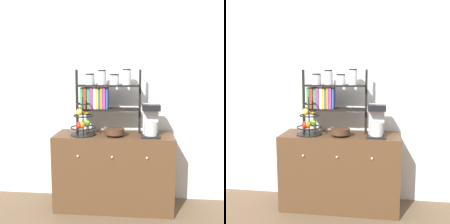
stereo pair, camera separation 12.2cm
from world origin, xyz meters
TOP-DOWN VIEW (x-y plane):
  - ground_plane at (0.00, 0.00)m, footprint 12.00×12.00m
  - wall_back at (0.00, 0.48)m, footprint 7.00×0.05m
  - sideboard at (0.00, 0.22)m, footprint 1.22×0.45m
  - coffee_maker at (0.37, 0.17)m, footprint 0.18×0.22m
  - fruit_stand at (-0.31, 0.15)m, footprint 0.26×0.26m
  - wooden_bowl at (0.02, 0.13)m, footprint 0.19×0.19m
  - shelf_hutch at (-0.12, 0.28)m, footprint 0.68×0.20m

SIDE VIEW (x-z plane):
  - ground_plane at x=0.00m, z-range 0.00..0.00m
  - sideboard at x=0.00m, z-range 0.00..0.79m
  - wooden_bowl at x=0.02m, z-range 0.80..0.88m
  - fruit_stand at x=-0.31m, z-range 0.72..1.11m
  - coffee_maker at x=0.37m, z-range 0.79..1.11m
  - shelf_hutch at x=-0.12m, z-range 0.88..1.55m
  - wall_back at x=0.00m, z-range 0.00..2.60m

